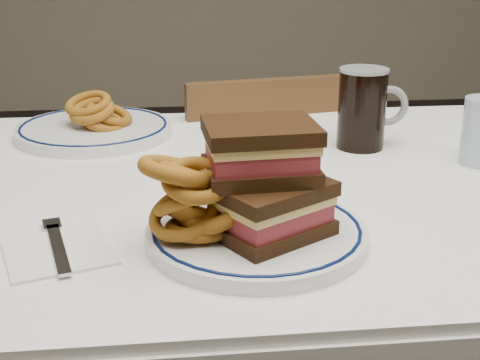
{
  "coord_description": "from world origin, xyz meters",
  "views": [
    {
      "loc": [
        -0.16,
        -0.98,
        1.12
      ],
      "look_at": [
        -0.07,
        -0.17,
        0.82
      ],
      "focal_mm": 50.0,
      "sensor_mm": 36.0,
      "label": 1
    }
  ],
  "objects": [
    {
      "name": "dining_table",
      "position": [
        0.0,
        0.0,
        0.64
      ],
      "size": [
        1.27,
        0.87,
        0.75
      ],
      "color": "silver",
      "rests_on": "floor"
    },
    {
      "name": "chair_far",
      "position": [
        0.04,
        0.5,
        0.45
      ],
      "size": [
        0.44,
        0.44,
        0.83
      ],
      "color": "#442615",
      "rests_on": "floor"
    },
    {
      "name": "main_plate",
      "position": [
        -0.06,
        -0.22,
        0.76
      ],
      "size": [
        0.28,
        0.28,
        0.02
      ],
      "color": "white",
      "rests_on": "dining_table"
    },
    {
      "name": "reuben_sandwich",
      "position": [
        -0.05,
        -0.23,
        0.84
      ],
      "size": [
        0.17,
        0.16,
        0.14
      ],
      "color": "black",
      "rests_on": "main_plate"
    },
    {
      "name": "onion_rings_main",
      "position": [
        -0.14,
        -0.23,
        0.82
      ],
      "size": [
        0.15,
        0.13,
        0.12
      ],
      "color": "brown",
      "rests_on": "main_plate"
    },
    {
      "name": "ketchup_ramekin",
      "position": [
        -0.06,
        -0.13,
        0.79
      ],
      "size": [
        0.05,
        0.05,
        0.03
      ],
      "color": "silver",
      "rests_on": "main_plate"
    },
    {
      "name": "beer_mug",
      "position": [
        0.18,
        0.15,
        0.82
      ],
      "size": [
        0.13,
        0.09,
        0.14
      ],
      "color": "black",
      "rests_on": "dining_table"
    },
    {
      "name": "far_plate",
      "position": [
        -0.31,
        0.28,
        0.76
      ],
      "size": [
        0.3,
        0.3,
        0.02
      ],
      "color": "white",
      "rests_on": "dining_table"
    },
    {
      "name": "onion_rings_far",
      "position": [
        -0.29,
        0.28,
        0.79
      ],
      "size": [
        0.13,
        0.11,
        0.09
      ],
      "color": "brown",
      "rests_on": "far_plate"
    },
    {
      "name": "napkin_fork",
      "position": [
        -0.3,
        -0.22,
        0.75
      ],
      "size": [
        0.16,
        0.17,
        0.01
      ],
      "color": "white",
      "rests_on": "dining_table"
    }
  ]
}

